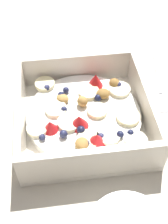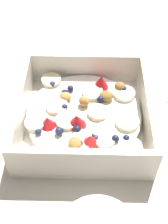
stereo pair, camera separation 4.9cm
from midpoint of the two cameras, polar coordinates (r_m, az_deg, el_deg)
The scene contains 3 objects.
ground_plane at distance 0.51m, azimuth 2.70°, elevation -2.39°, with size 2.40×2.40×0.00m, color beige.
fruit_bowl at distance 0.50m, azimuth 2.86°, elevation -0.89°, with size 0.21×0.21×0.07m.
spoon at distance 0.57m, azimuth 18.13°, elevation 1.98°, with size 0.05×0.17×0.01m.
Camera 2 is at (-0.01, 0.32, 0.40)m, focal length 47.98 mm.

